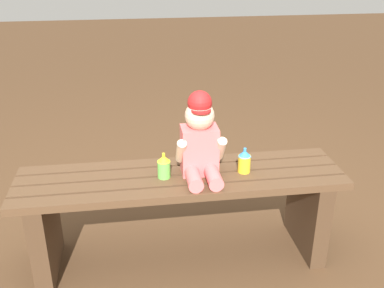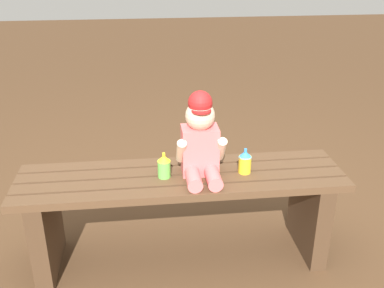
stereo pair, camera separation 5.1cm
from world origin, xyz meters
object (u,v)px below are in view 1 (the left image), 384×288
object	(u,v)px
park_bench	(181,203)
child_figure	(200,140)
sippy_cup_right	(244,161)
sippy_cup_left	(164,166)

from	to	relation	value
park_bench	child_figure	xyz separation A→B (m)	(0.09, 0.00, 0.34)
park_bench	sippy_cup_right	xyz separation A→B (m)	(0.30, -0.01, 0.22)
park_bench	sippy_cup_left	xyz separation A→B (m)	(-0.08, -0.01, 0.22)
park_bench	child_figure	world-z (taller)	child_figure
park_bench	sippy_cup_left	distance (m)	0.23
park_bench	sippy_cup_right	distance (m)	0.37
child_figure	sippy_cup_right	xyz separation A→B (m)	(0.21, -0.01, -0.12)
park_bench	child_figure	distance (m)	0.35
sippy_cup_left	sippy_cup_right	xyz separation A→B (m)	(0.38, 0.00, 0.00)
sippy_cup_right	park_bench	bearing A→B (deg)	178.03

